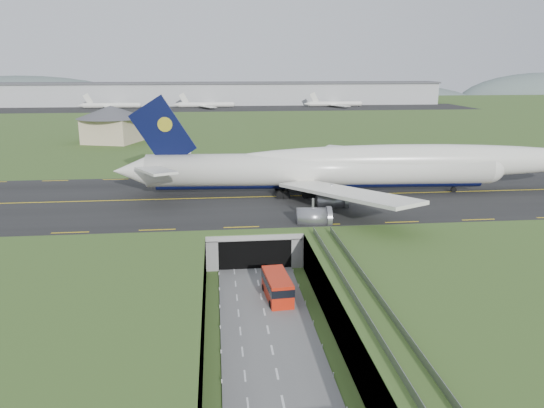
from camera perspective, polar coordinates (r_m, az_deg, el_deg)
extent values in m
plane|color=#405C24|center=(80.69, -1.37, -9.16)|extent=(900.00, 900.00, 0.00)
cube|color=gray|center=(79.53, -1.38, -7.19)|extent=(800.00, 800.00, 6.00)
cube|color=slate|center=(73.88, -0.87, -11.43)|extent=(12.00, 75.00, 0.20)
cube|color=black|center=(109.98, -2.83, 0.71)|extent=(800.00, 44.00, 0.18)
cube|color=gray|center=(96.64, -2.33, -1.63)|extent=(16.00, 22.00, 1.00)
cube|color=gray|center=(97.19, -6.44, -3.16)|extent=(2.00, 22.00, 6.00)
cube|color=gray|center=(98.05, 1.77, -2.91)|extent=(2.00, 22.00, 6.00)
cube|color=black|center=(92.79, -2.10, -4.27)|extent=(12.00, 12.00, 5.00)
cube|color=#A8A8A3|center=(86.08, -1.84, -3.62)|extent=(17.00, 0.50, 0.80)
cube|color=#A8A8A3|center=(63.56, 10.15, -10.52)|extent=(3.00, 53.00, 0.50)
cube|color=gray|center=(62.89, 8.93, -10.00)|extent=(0.06, 53.00, 1.00)
cube|color=gray|center=(63.64, 11.41, -9.81)|extent=(0.06, 53.00, 1.00)
cylinder|color=#A8A8A3|center=(57.04, 12.75, -17.24)|extent=(0.90, 0.90, 5.60)
cylinder|color=#A8A8A3|center=(67.02, 9.43, -11.95)|extent=(0.90, 0.90, 5.60)
cylinder|color=#A8A8A3|center=(77.57, 7.08, -8.04)|extent=(0.90, 0.90, 5.60)
cylinder|color=silver|center=(111.98, 5.24, 3.75)|extent=(72.61, 10.83, 6.81)
sphere|color=silver|center=(122.44, 22.28, 3.65)|extent=(7.03, 7.03, 6.67)
cone|color=silver|center=(113.34, -14.91, 3.45)|extent=(7.80, 6.87, 6.47)
ellipsoid|color=silver|center=(116.09, 14.88, 4.48)|extent=(83.52, 10.90, 7.15)
ellipsoid|color=black|center=(121.85, 21.87, 4.05)|extent=(4.92, 3.24, 2.38)
cylinder|color=black|center=(112.51, 5.21, 2.42)|extent=(68.78, 6.69, 2.86)
cube|color=silver|center=(129.05, 5.11, 4.73)|extent=(23.69, 30.76, 2.86)
cube|color=silver|center=(119.67, -11.19, 5.02)|extent=(10.16, 12.50, 1.09)
cube|color=silver|center=(96.14, 7.90, 1.20)|extent=(21.02, 31.82, 2.86)
cube|color=silver|center=(104.15, -12.40, 3.54)|extent=(9.26, 12.64, 1.09)
cube|color=black|center=(110.88, -11.65, 7.58)|extent=(13.55, 1.39, 15.05)
cylinder|color=yellow|center=(110.63, -11.42, 8.41)|extent=(3.02, 0.91, 2.98)
cylinder|color=slate|center=(122.76, 4.89, 2.65)|extent=(5.72, 3.81, 3.51)
cylinder|color=slate|center=(133.08, 2.10, 3.64)|extent=(5.72, 3.81, 3.51)
cylinder|color=slate|center=(103.30, 6.39, 0.31)|extent=(5.72, 3.81, 3.51)
cylinder|color=slate|center=(91.92, 4.40, -1.46)|extent=(5.72, 3.81, 3.51)
cylinder|color=black|center=(120.47, 18.95, 1.48)|extent=(1.20, 0.60, 1.17)
cube|color=black|center=(112.37, 2.77, 1.45)|extent=(6.79, 7.79, 1.49)
cube|color=red|center=(76.84, 0.57, -8.88)|extent=(3.81, 8.71, 3.40)
cube|color=black|center=(76.57, 0.57, -8.42)|extent=(3.89, 8.83, 1.13)
cube|color=black|center=(77.42, 0.57, -9.84)|extent=(3.54, 8.13, 0.57)
cylinder|color=black|center=(74.59, -0.13, -10.72)|extent=(0.47, 1.05, 1.02)
cylinder|color=black|center=(79.66, -0.88, -9.00)|extent=(0.47, 1.05, 1.02)
cylinder|color=black|center=(75.13, 2.11, -10.53)|extent=(0.47, 1.05, 1.02)
cylinder|color=black|center=(80.17, 1.22, -8.84)|extent=(0.47, 1.05, 1.02)
cube|color=#C7B28F|center=(197.14, -16.78, 7.58)|extent=(20.54, 20.54, 8.72)
cone|color=#4C4C51|center=(196.51, -16.92, 9.47)|extent=(30.13, 30.13, 4.36)
cube|color=#B2B2B2|center=(374.10, -5.31, 11.69)|extent=(300.00, 22.00, 15.00)
cube|color=#4C4C51|center=(373.79, -5.34, 12.84)|extent=(302.00, 24.00, 1.20)
cube|color=black|center=(344.64, -5.20, 10.22)|extent=(320.00, 50.00, 0.08)
cylinder|color=silver|center=(355.39, -16.90, 10.12)|extent=(34.00, 3.20, 3.20)
cylinder|color=silver|center=(349.46, -7.11, 10.56)|extent=(34.00, 3.20, 3.20)
cylinder|color=silver|center=(358.30, 6.79, 10.67)|extent=(34.00, 3.20, 3.20)
ellipsoid|color=#4F5F5C|center=(534.04, -25.49, 9.35)|extent=(220.00, 77.00, 56.00)
ellipsoid|color=#4F5F5C|center=(520.38, 8.03, 10.51)|extent=(260.00, 91.00, 44.00)
ellipsoid|color=#4F5F5C|center=(600.99, 27.15, 9.61)|extent=(180.00, 63.00, 60.00)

